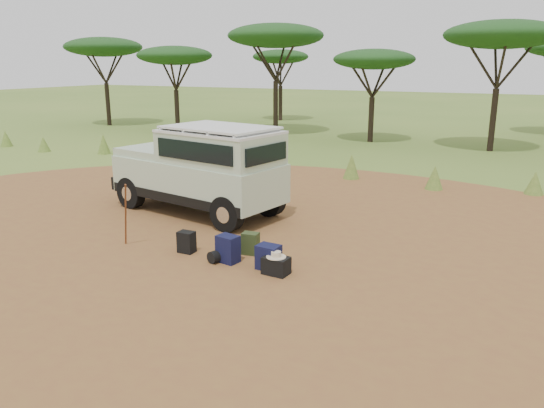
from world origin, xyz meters
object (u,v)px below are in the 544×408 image
at_px(safari_vehicle, 202,171).
at_px(duffel_navy, 268,257).
at_px(backpack_olive, 251,244).
at_px(hard_case, 276,266).
at_px(walking_staff, 126,215).
at_px(backpack_navy, 228,249).
at_px(backpack_black, 187,242).

bearing_deg(safari_vehicle, duffel_navy, -29.28).
height_order(backpack_olive, hard_case, backpack_olive).
bearing_deg(safari_vehicle, hard_case, -28.90).
bearing_deg(backpack_olive, walking_staff, -170.38).
bearing_deg(hard_case, walking_staff, -175.24).
distance_m(backpack_navy, duffel_navy, 0.94).
relative_size(backpack_olive, duffel_navy, 0.96).
distance_m(backpack_navy, backpack_olive, 0.67).
bearing_deg(duffel_navy, backpack_black, -177.36).
relative_size(walking_staff, duffel_navy, 3.10).
bearing_deg(backpack_navy, backpack_olive, 83.44).
height_order(walking_staff, backpack_black, walking_staff).
bearing_deg(hard_case, duffel_navy, 150.02).
relative_size(backpack_navy, duffel_navy, 1.14).
xyz_separation_m(backpack_olive, hard_case, (1.00, -0.78, -0.07)).
bearing_deg(safari_vehicle, backpack_black, -52.37).
xyz_separation_m(walking_staff, backpack_olive, (2.74, 0.84, -0.52)).
distance_m(backpack_black, hard_case, 2.34).
height_order(backpack_olive, duffel_navy, duffel_navy).
bearing_deg(backpack_olive, hard_case, -45.39).
xyz_separation_m(safari_vehicle, hard_case, (3.80, -3.14, -1.02)).
relative_size(backpack_black, hard_case, 0.96).
bearing_deg(walking_staff, backpack_navy, -48.00).
bearing_deg(walking_staff, backpack_olive, -35.58).
relative_size(safari_vehicle, hard_case, 10.56).
height_order(backpack_black, duffel_navy, duffel_navy).
distance_m(safari_vehicle, duffel_navy, 4.71).
xyz_separation_m(backpack_navy, backpack_olive, (0.20, 0.63, -0.05)).
bearing_deg(backpack_black, backpack_navy, -5.58).
relative_size(backpack_navy, hard_case, 1.16).
bearing_deg(duffel_navy, hard_case, -29.10).
relative_size(walking_staff, backpack_olive, 3.25).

